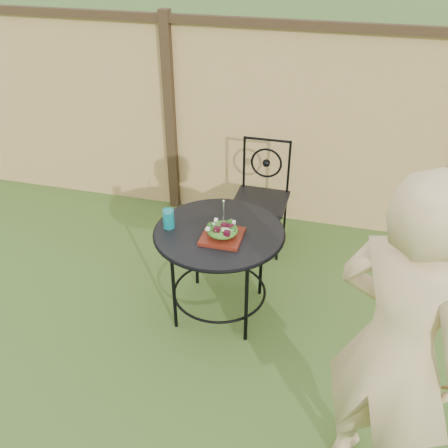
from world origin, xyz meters
name	(u,v)px	position (x,y,z in m)	size (l,w,h in m)	color
ground	(256,395)	(0.00, 0.00, 0.00)	(60.00, 60.00, 0.00)	#294D18
fence	(310,129)	(0.00, 2.19, 0.95)	(8.00, 0.12, 1.90)	#E9BD73
patio_table	(219,247)	(-0.44, 0.72, 0.59)	(0.92, 0.92, 0.72)	black
patio_chair	(262,193)	(-0.32, 1.72, 0.50)	(0.46, 0.46, 0.95)	black
diner	(395,351)	(0.68, -0.33, 0.92)	(0.67, 0.44, 1.84)	tan
salad_plate	(222,236)	(-0.39, 0.64, 0.74)	(0.27, 0.27, 0.02)	#490A0B
salad	(222,230)	(-0.39, 0.64, 0.79)	(0.21, 0.21, 0.08)	#235614
fork	(224,214)	(-0.38, 0.64, 0.92)	(0.01, 0.01, 0.18)	silver
drinking_glass	(169,219)	(-0.79, 0.67, 0.79)	(0.08, 0.08, 0.14)	#0A787E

